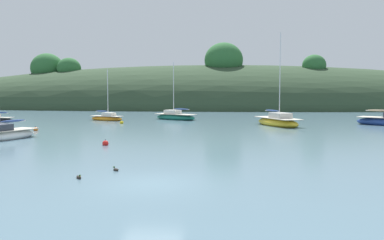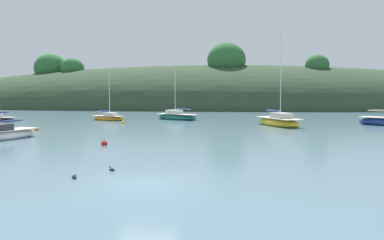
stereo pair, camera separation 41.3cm
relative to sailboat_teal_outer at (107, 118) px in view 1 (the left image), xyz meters
name	(u,v)px [view 1 (the left image)]	position (x,y,z in m)	size (l,w,h in m)	color
ground_plane	(152,183)	(12.51, -35.10, -0.33)	(400.00, 400.00, 0.00)	slate
far_shoreline_hill	(212,107)	(12.36, 41.67, -0.23)	(150.00, 36.00, 24.37)	#2D422B
sailboat_teal_outer	(107,118)	(0.00, 0.00, 0.00)	(5.11, 3.38, 6.84)	orange
sailboat_white_near	(3,135)	(-1.97, -21.25, 0.05)	(3.98, 6.37, 7.05)	white
sailboat_navy_dinghy	(278,122)	(21.33, -6.44, 0.12)	(5.23, 7.71, 10.48)	gold
sailboat_grey_yawl	(175,117)	(8.78, 2.27, 0.06)	(6.51, 5.17, 7.96)	#196B56
mooring_buoy_channel	(36,129)	(-2.80, -14.07, -0.21)	(0.44, 0.44, 0.54)	orange
mooring_buoy_inner	(105,144)	(7.10, -23.81, -0.21)	(0.44, 0.44, 0.54)	red
mooring_buoy_outer	(122,123)	(3.34, -5.13, -0.21)	(0.44, 0.44, 0.54)	yellow
duck_lead	(116,170)	(10.31, -32.64, -0.27)	(0.37, 0.36, 0.24)	#2D2823
duck_trailing	(79,177)	(9.17, -34.46, -0.27)	(0.35, 0.38, 0.24)	#2D2823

